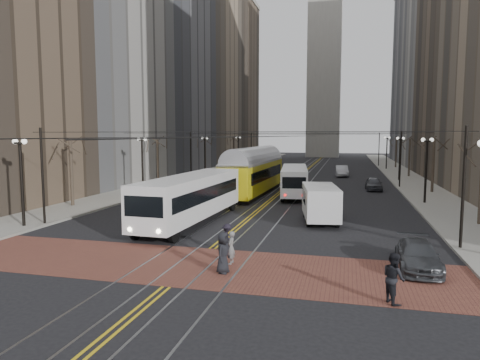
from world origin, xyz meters
The scene contains 26 objects.
ground centered at (0.00, 0.00, 0.00)m, with size 260.00×260.00×0.00m, color black.
sidewalk_left centered at (-15.00, 45.00, 0.07)m, with size 5.00×140.00×0.15m, color gray.
sidewalk_right centered at (15.00, 45.00, 0.07)m, with size 5.00×140.00×0.15m, color gray.
crosswalk_band centered at (0.00, -4.00, 0.01)m, with size 25.00×6.00×0.01m, color brown.
streetcar_rails centered at (0.00, 45.00, 0.00)m, with size 4.80×130.00×0.02m, color gray.
centre_lines centered at (0.00, 45.00, 0.01)m, with size 0.42×130.00×0.01m, color gold.
building_left_mid centered at (-25.50, 46.00, 17.00)m, with size 16.00×20.00×34.00m, color slate.
building_left_midfar centered at (-27.50, 66.00, 26.00)m, with size 20.00×20.00×52.00m, color gray.
building_left_far centered at (-25.50, 86.00, 20.00)m, with size 16.00×20.00×40.00m, color brown.
building_right_midfar centered at (27.50, 66.00, 26.00)m, with size 20.00×20.00×52.00m, color #9A9791.
building_right_far centered at (25.50, 86.00, 20.00)m, with size 16.00×20.00×40.00m, color slate.
clock_tower centered at (0.00, 102.00, 35.96)m, with size 12.00×12.00×66.00m.
lamp_posts centered at (0.00, 28.75, 2.80)m, with size 27.60×57.20×5.60m.
street_trees centered at (0.00, 35.25, 2.80)m, with size 31.68×53.28×5.60m.
trolley_wires centered at (0.00, 34.83, 3.77)m, with size 25.96×120.00×6.60m.
transit_bus centered at (-3.50, 5.23, 1.66)m, with size 2.76×13.27×3.32m, color white.
streetcar centered at (-2.50, 21.12, 1.87)m, with size 2.95×15.88×3.74m, color gold.
rear_bus centered at (1.80, 20.41, 1.45)m, with size 2.42×11.13×2.90m, color white.
cargo_van centered at (5.18, 7.71, 1.28)m, with size 2.22×5.77×2.55m, color silver.
sedan_grey centered at (9.84, 27.02, 0.72)m, with size 1.69×4.21×1.44m, color #43454B.
sedan_silver centered at (6.15, 42.73, 0.82)m, with size 1.73×4.95×1.63m, color #A8AAB0.
sedan_parked centered at (10.20, -2.00, 0.63)m, with size 1.78×4.37×1.27m, color #3C3F43.
pedestrian_a centered at (1.72, -4.74, 0.92)m, with size 0.89×0.58×1.83m, color black.
pedestrian_b centered at (1.71, -3.35, 0.79)m, with size 0.57×0.37×1.57m, color slate.
pedestrian_c centered at (8.70, -6.50, 0.95)m, with size 0.91×0.71×1.87m, color black.
pedestrian_d centered at (1.00, -1.50, 0.77)m, with size 0.98×0.56×1.52m, color black.
Camera 1 is at (6.96, -22.45, 6.09)m, focal length 32.00 mm.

